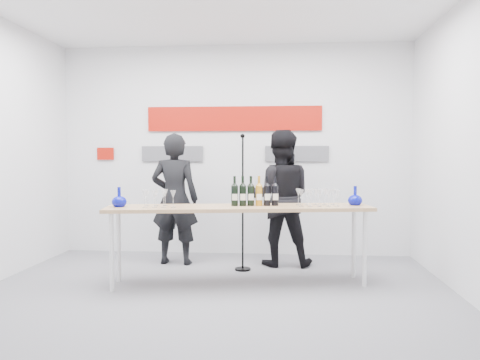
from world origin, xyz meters
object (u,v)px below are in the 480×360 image
Objects in this scene: tasting_table at (239,212)px; presenter_left at (175,199)px; presenter_right at (280,198)px; mic_stand at (243,229)px.

presenter_left reaches higher than tasting_table.
tasting_table is 1.06m from presenter_right.
mic_stand is at bearing 82.44° from tasting_table.
presenter_right reaches higher than tasting_table.
tasting_table is 1.30m from presenter_left.
tasting_table is at bearing 64.06° from presenter_right.
presenter_left is at bearing 1.32° from presenter_right.
tasting_table is at bearing 138.59° from presenter_left.
mic_stand is at bearing 34.27° from presenter_right.
presenter_left is (-0.93, 0.90, 0.05)m from tasting_table.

